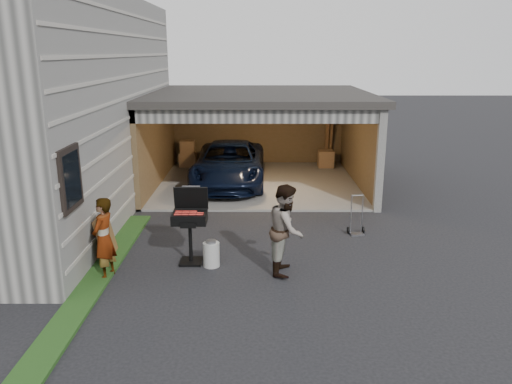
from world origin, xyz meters
TOP-DOWN VIEW (x-y plane):
  - ground at (0.00, 0.00)m, footprint 80.00×80.00m
  - groundcover_strip at (-2.25, -1.00)m, footprint 0.50×8.00m
  - garage at (0.76, 6.79)m, footprint 6.80×6.30m
  - minivan at (-0.16, 6.24)m, footprint 2.20×4.69m
  - woman at (-2.10, -0.47)m, footprint 0.48×0.63m
  - man at (1.28, -0.20)m, footprint 0.78×0.93m
  - bbq_grill at (-0.60, 0.24)m, footprint 0.68×0.59m
  - propane_tank at (-0.18, 0.05)m, footprint 0.41×0.41m
  - plywood_panel at (-2.34, 0.40)m, footprint 0.23×0.84m
  - hand_truck at (3.03, 1.86)m, footprint 0.40×0.31m

SIDE VIEW (x-z plane):
  - ground at x=0.00m, z-range 0.00..0.00m
  - groundcover_strip at x=-2.25m, z-range 0.00..0.06m
  - hand_truck at x=3.03m, z-range -0.29..0.65m
  - propane_tank at x=-0.18m, z-range 0.00..0.49m
  - plywood_panel at x=-2.34m, z-range 0.00..0.93m
  - minivan at x=-0.16m, z-range 0.00..1.30m
  - woman at x=-2.10m, z-range 0.00..1.56m
  - man at x=1.28m, z-range 0.00..1.73m
  - bbq_grill at x=-0.60m, z-range 0.14..1.65m
  - garage at x=0.76m, z-range 0.42..3.32m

